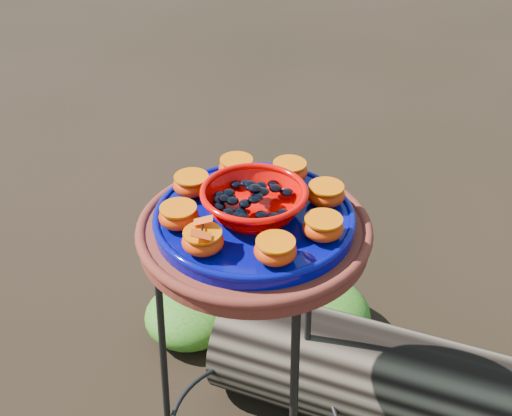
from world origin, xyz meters
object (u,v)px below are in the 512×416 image
Objects in this scene: plant_stand at (254,367)px; red_bowl at (254,202)px; terracotta_saucer at (254,232)px; cobalt_plate at (254,220)px.

red_bowl is at bearing 0.00° from plant_stand.
cobalt_plate reaches higher than terracotta_saucer.
red_bowl is at bearing 0.00° from cobalt_plate.
plant_stand is 0.37m from terracotta_saucer.
plant_stand is 0.40m from cobalt_plate.
red_bowl reaches higher than plant_stand.
red_bowl is (0.00, 0.00, 0.07)m from terracotta_saucer.
terracotta_saucer is at bearing 0.00° from red_bowl.
cobalt_plate reaches higher than plant_stand.
red_bowl reaches higher than cobalt_plate.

